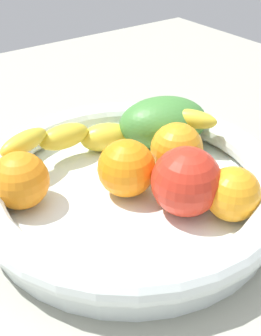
{
  "coord_description": "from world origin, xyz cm",
  "views": [
    {
      "loc": [
        31.51,
        -22.82,
        34.08
      ],
      "look_at": [
        0.0,
        0.0,
        8.2
      ],
      "focal_mm": 45.79,
      "sensor_mm": 36.0,
      "label": 1
    }
  ],
  "objects": [
    {
      "name": "orange_mid_left",
      "position": [
        -4.76,
        -10.79,
        8.28
      ],
      "size": [
        6.15,
        6.15,
        6.15
      ],
      "primitive_type": "sphere",
      "color": "orange",
      "rests_on": "fruit_bowl"
    },
    {
      "name": "fruit_bowl",
      "position": [
        0.0,
        0.0,
        5.97
      ],
      "size": [
        34.3,
        34.3,
        5.73
      ],
      "color": "white",
      "rests_on": "kitchen_counter"
    },
    {
      "name": "tomato_red",
      "position": [
        6.11,
        2.58,
        8.84
      ],
      "size": [
        7.28,
        7.28,
        7.28
      ],
      "primitive_type": "sphere",
      "color": "red",
      "rests_on": "fruit_bowl"
    },
    {
      "name": "orange_rear",
      "position": [
        -0.18,
        6.67,
        8.29
      ],
      "size": [
        6.19,
        6.19,
        6.19
      ],
      "primitive_type": "sphere",
      "color": "orange",
      "rests_on": "fruit_bowl"
    },
    {
      "name": "mango_green",
      "position": [
        -5.9,
        9.5,
        8.42
      ],
      "size": [
        11.67,
        13.69,
        6.44
      ],
      "primitive_type": "ellipsoid",
      "rotation": [
        0.0,
        0.0,
        4.34
      ],
      "color": "#438538",
      "rests_on": "fruit_bowl"
    },
    {
      "name": "orange_front",
      "position": [
        0.23,
        -0.54,
        8.38
      ],
      "size": [
        6.37,
        6.37,
        6.37
      ],
      "primitive_type": "sphere",
      "color": "orange",
      "rests_on": "fruit_bowl"
    },
    {
      "name": "orange_mid_right",
      "position": [
        9.67,
        5.73,
        8.03
      ],
      "size": [
        5.66,
        5.66,
        5.66
      ],
      "primitive_type": "sphere",
      "color": "orange",
      "rests_on": "fruit_bowl"
    },
    {
      "name": "kitchen_counter",
      "position": [
        0.0,
        0.0,
        1.5
      ],
      "size": [
        120.0,
        120.0,
        3.0
      ],
      "primitive_type": "cube",
      "color": "#9B9B8D",
      "rests_on": "ground"
    },
    {
      "name": "banana_draped_left",
      "position": [
        -7.93,
        2.22,
        8.35
      ],
      "size": [
        12.76,
        25.43,
        5.81
      ],
      "color": "yellow",
      "rests_on": "fruit_bowl"
    }
  ]
}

